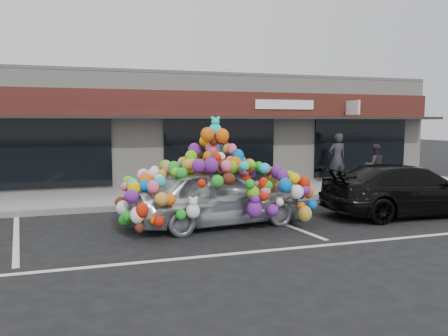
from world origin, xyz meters
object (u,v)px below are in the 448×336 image
object	(u,v)px
pedestrian_a	(337,158)
pedestrian_b	(374,165)
black_sedan	(407,190)
toy_car	(217,189)

from	to	relation	value
pedestrian_a	pedestrian_b	xyz separation A→B (m)	(0.81, -1.19, -0.19)
black_sedan	pedestrian_a	bearing A→B (deg)	-8.59
toy_car	pedestrian_b	distance (m)	7.74
pedestrian_a	toy_car	bearing A→B (deg)	36.65
pedestrian_a	black_sedan	bearing A→B (deg)	79.22
toy_car	pedestrian_b	bearing A→B (deg)	-70.58
toy_car	pedestrian_a	distance (m)	7.67
toy_car	pedestrian_b	world-z (taller)	toy_car
pedestrian_a	pedestrian_b	bearing A→B (deg)	124.15
toy_car	black_sedan	size ratio (longest dim) A/B	0.99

